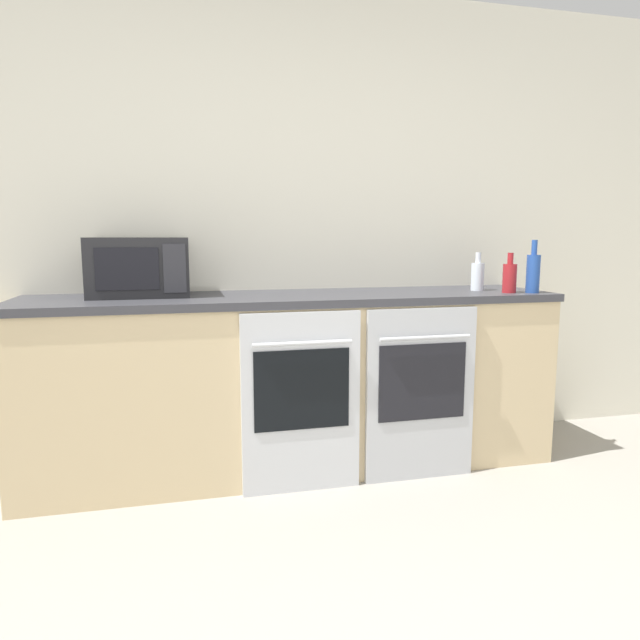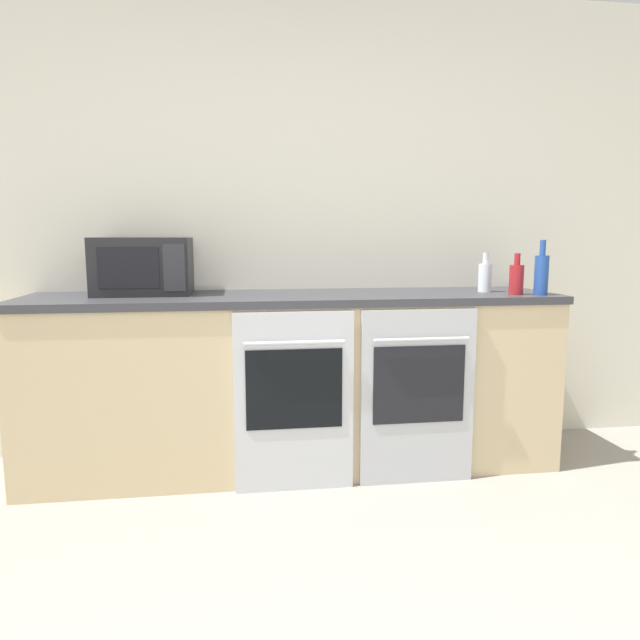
% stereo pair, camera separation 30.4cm
% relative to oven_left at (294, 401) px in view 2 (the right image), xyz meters
% --- Properties ---
extents(wall_back, '(10.00, 0.06, 2.60)m').
position_rel_oven_left_xyz_m(wall_back, '(0.04, 0.67, 0.85)').
color(wall_back, silver).
rests_on(wall_back, ground_plane).
extents(counter_back, '(2.78, 0.65, 0.94)m').
position_rel_oven_left_xyz_m(counter_back, '(0.04, 0.33, 0.02)').
color(counter_back, '#D1B789').
rests_on(counter_back, ground_plane).
extents(oven_left, '(0.58, 0.06, 0.88)m').
position_rel_oven_left_xyz_m(oven_left, '(0.00, 0.00, 0.00)').
color(oven_left, silver).
rests_on(oven_left, ground_plane).
extents(oven_right, '(0.58, 0.06, 0.88)m').
position_rel_oven_left_xyz_m(oven_right, '(0.62, 0.00, 0.00)').
color(oven_right, '#B7BABF').
rests_on(oven_right, ground_plane).
extents(microwave, '(0.49, 0.36, 0.30)m').
position_rel_oven_left_xyz_m(microwave, '(-0.75, 0.43, 0.63)').
color(microwave, '#232326').
rests_on(microwave, counter_back).
extents(bottle_blue, '(0.07, 0.07, 0.28)m').
position_rel_oven_left_xyz_m(bottle_blue, '(1.30, 0.11, 0.60)').
color(bottle_blue, '#234793').
rests_on(bottle_blue, counter_back).
extents(bottle_red, '(0.07, 0.07, 0.22)m').
position_rel_oven_left_xyz_m(bottle_red, '(1.18, 0.15, 0.57)').
color(bottle_red, maroon).
rests_on(bottle_red, counter_back).
extents(bottle_clear, '(0.07, 0.07, 0.21)m').
position_rel_oven_left_xyz_m(bottle_clear, '(1.08, 0.31, 0.57)').
color(bottle_clear, silver).
rests_on(bottle_clear, counter_back).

